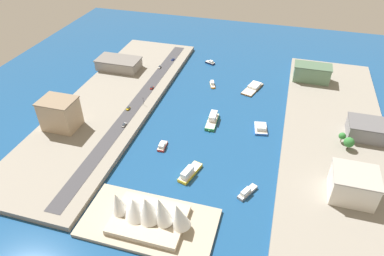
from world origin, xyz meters
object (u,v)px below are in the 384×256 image
(ferry_yellow_fast, at_px, (189,172))
(van_white, at_px, (160,67))
(terminal_long_green, at_px, (312,73))
(opera_landmark, at_px, (148,212))
(taxi_yellow_cab, at_px, (128,108))
(pickup_red, at_px, (152,88))
(warehouse_low_gray, at_px, (369,130))
(barge_flat_brown, at_px, (253,87))
(carpark_squat_concrete, at_px, (119,64))
(patrol_launch_navy, at_px, (210,62))
(traffic_light_waterfront, at_px, (143,100))
(tugboat_red, at_px, (162,146))
(catamaran_blue, at_px, (261,128))
(hotel_broad_white, at_px, (353,185))
(ferry_green_doubledeck, at_px, (212,120))
(sedan_silver, at_px, (124,125))
(hatchback_blue, at_px, (173,59))
(yacht_sleek_gray, at_px, (247,192))
(apartment_midrise_tan, at_px, (60,114))

(ferry_yellow_fast, xyz_separation_m, van_white, (65.60, -125.79, 2.37))
(terminal_long_green, bearing_deg, opera_landmark, 66.11)
(taxi_yellow_cab, distance_m, pickup_red, 35.33)
(van_white, bearing_deg, terminal_long_green, -174.03)
(warehouse_low_gray, height_order, van_white, warehouse_low_gray)
(barge_flat_brown, distance_m, carpark_squat_concrete, 125.28)
(ferry_yellow_fast, relative_size, pickup_red, 5.10)
(taxi_yellow_cab, bearing_deg, barge_flat_brown, -143.70)
(patrol_launch_navy, relative_size, traffic_light_waterfront, 1.66)
(tugboat_red, height_order, taxi_yellow_cab, taxi_yellow_cab)
(catamaran_blue, relative_size, traffic_light_waterfront, 2.63)
(traffic_light_waterfront, bearing_deg, catamaran_blue, 178.18)
(patrol_launch_navy, relative_size, terminal_long_green, 0.34)
(carpark_squat_concrete, bearing_deg, traffic_light_waterfront, 131.12)
(barge_flat_brown, bearing_deg, hotel_broad_white, 121.85)
(ferry_green_doubledeck, height_order, sedan_silver, ferry_green_doubledeck)
(terminal_long_green, bearing_deg, taxi_yellow_cab, 32.90)
(opera_landmark, bearing_deg, hatchback_blue, -75.24)
(taxi_yellow_cab, height_order, opera_landmark, opera_landmark)
(ferry_yellow_fast, distance_m, opera_landmark, 43.34)
(carpark_squat_concrete, xyz_separation_m, traffic_light_waterfront, (-45.96, 52.66, -0.52))
(barge_flat_brown, bearing_deg, carpark_squat_concrete, 1.17)
(ferry_green_doubledeck, distance_m, terminal_long_green, 107.36)
(pickup_red, bearing_deg, hotel_broad_white, 151.57)
(hotel_broad_white, distance_m, sedan_silver, 153.83)
(tugboat_red, bearing_deg, traffic_light_waterfront, -53.68)
(barge_flat_brown, xyz_separation_m, van_white, (89.03, -8.48, 3.34))
(sedan_silver, bearing_deg, traffic_light_waterfront, -95.30)
(terminal_long_green, distance_m, hatchback_blue, 129.90)
(patrol_launch_navy, bearing_deg, opera_landmark, 94.08)
(hotel_broad_white, distance_m, taxi_yellow_cab, 164.55)
(taxi_yellow_cab, bearing_deg, pickup_red, -99.77)
(ferry_yellow_fast, xyz_separation_m, taxi_yellow_cab, (64.57, -52.67, 2.39))
(terminal_long_green, relative_size, carpark_squat_concrete, 0.79)
(yacht_sleek_gray, distance_m, terminal_long_green, 149.93)
(warehouse_low_gray, bearing_deg, van_white, -18.69)
(ferry_yellow_fast, relative_size, warehouse_low_gray, 0.77)
(yacht_sleek_gray, distance_m, hotel_broad_white, 58.18)
(carpark_squat_concrete, bearing_deg, hotel_broad_white, 150.67)
(tugboat_red, bearing_deg, taxi_yellow_cab, -39.11)
(hatchback_blue, bearing_deg, tugboat_red, 105.24)
(ferry_yellow_fast, height_order, terminal_long_green, terminal_long_green)
(patrol_launch_navy, distance_m, taxi_yellow_cab, 110.08)
(tugboat_red, bearing_deg, hotel_broad_white, 172.67)
(van_white, height_order, hatchback_blue, van_white)
(van_white, relative_size, pickup_red, 1.15)
(carpark_squat_concrete, distance_m, pickup_red, 51.10)
(yacht_sleek_gray, distance_m, catamaran_blue, 64.93)
(yacht_sleek_gray, distance_m, apartment_midrise_tan, 139.87)
(catamaran_blue, xyz_separation_m, terminal_long_green, (-33.53, -80.87, 9.25))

